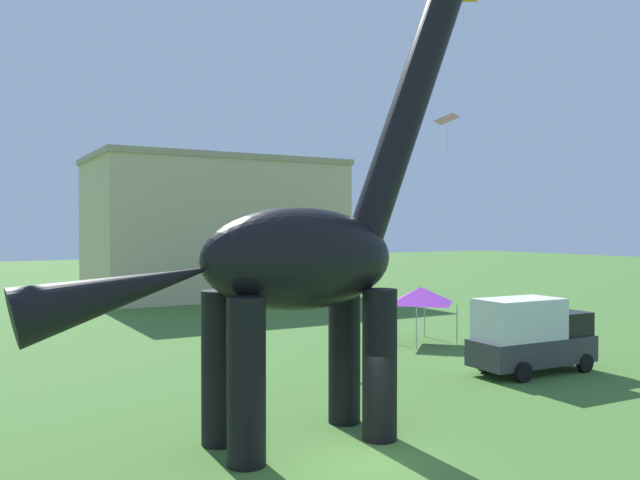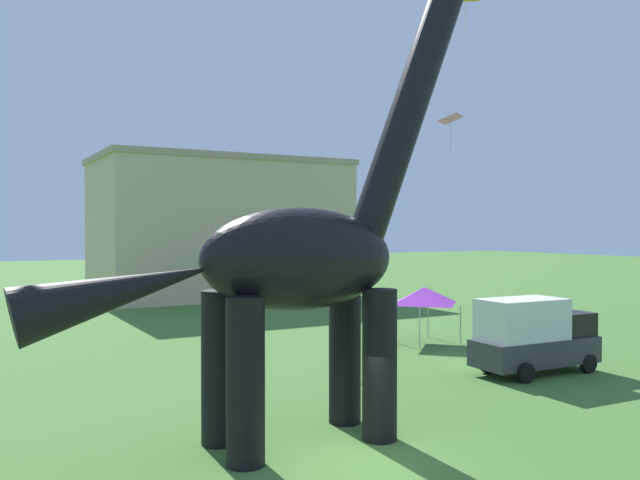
# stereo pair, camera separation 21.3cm
# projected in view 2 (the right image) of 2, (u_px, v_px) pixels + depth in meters

# --- Properties ---
(ground_plane) EXTENTS (240.00, 240.00, 0.00)m
(ground_plane) POSITION_uv_depth(u_px,v_px,m) (364.00, 463.00, 17.05)
(ground_plane) COLOR #42702D
(dinosaur_sculpture) EXTENTS (13.91, 2.95, 14.54)m
(dinosaur_sculpture) POSITION_uv_depth(u_px,v_px,m) (298.00, 259.00, 18.66)
(dinosaur_sculpture) COLOR black
(dinosaur_sculpture) RESTS_ON ground_plane
(parked_box_truck) EXTENTS (5.67, 2.39, 3.20)m
(parked_box_truck) POSITION_uv_depth(u_px,v_px,m) (534.00, 335.00, 27.57)
(parked_box_truck) COLOR #38383D
(parked_box_truck) RESTS_ON ground_plane
(person_far_spectator) EXTENTS (0.61, 0.27, 1.62)m
(person_far_spectator) POSITION_uv_depth(u_px,v_px,m) (224.00, 348.00, 28.13)
(person_far_spectator) COLOR #6B6056
(person_far_spectator) RESTS_ON ground_plane
(festival_canopy_tent) EXTENTS (3.15, 3.15, 3.00)m
(festival_canopy_tent) POSITION_uv_depth(u_px,v_px,m) (424.00, 295.00, 34.95)
(festival_canopy_tent) COLOR #B2B2B7
(festival_canopy_tent) RESTS_ON ground_plane
(kite_near_high) EXTENTS (1.92, 1.80, 1.99)m
(kite_near_high) POSITION_uv_depth(u_px,v_px,m) (451.00, 119.00, 37.27)
(kite_near_high) COLOR pink
(kite_mid_right) EXTENTS (1.04, 0.94, 1.11)m
(kite_mid_right) POSITION_uv_depth(u_px,v_px,m) (305.00, 250.00, 31.08)
(kite_mid_right) COLOR yellow
(background_building_block) EXTENTS (21.97, 13.24, 12.42)m
(background_building_block) POSITION_uv_depth(u_px,v_px,m) (220.00, 227.00, 60.13)
(background_building_block) COLOR #CCB78E
(background_building_block) RESTS_ON ground_plane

